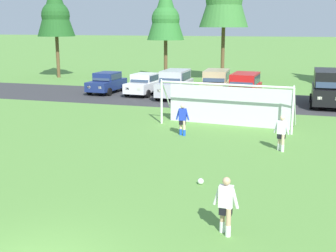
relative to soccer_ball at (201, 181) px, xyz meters
name	(u,v)px	position (x,y,z in m)	size (l,w,h in m)	color
ground_plane	(187,130)	(-2.57, 8.18, -0.11)	(400.00, 400.00, 0.00)	#598C3D
parking_lot_strip	(220,100)	(-2.57, 18.39, -0.11)	(52.00, 8.40, 0.01)	#333335
soccer_ball	(201,181)	(0.00, 0.00, 0.00)	(0.22, 0.22, 0.22)	white
soccer_goal	(227,103)	(-0.65, 9.75, 1.18)	(7.55, 2.57, 2.57)	white
player_striker_near	(281,133)	(2.54, 5.29, 0.71)	(0.72, 0.36, 1.64)	beige
player_defender_far	(183,120)	(-2.48, 6.86, 0.71)	(0.74, 0.28, 1.64)	beige
player_winger_left	(226,206)	(1.48, -3.64, 0.71)	(0.73, 0.36, 1.64)	tan
parked_car_slot_far_left	(107,83)	(-12.28, 19.28, 0.77)	(2.25, 4.31, 1.72)	navy
parked_car_slot_left	(144,84)	(-8.94, 19.22, 0.77)	(2.29, 4.33, 1.72)	silver
parked_car_slot_center_left	(175,84)	(-6.12, 18.39, 1.00)	(2.16, 4.61, 2.16)	#B2B2BC
parked_car_slot_center	(216,84)	(-3.07, 19.42, 1.00)	(2.31, 4.69, 2.16)	tan
parked_car_slot_center_right	(244,88)	(-0.65, 17.63, 1.00)	(2.33, 4.70, 2.16)	red
parked_car_slot_right	(327,87)	(5.05, 17.98, 1.23)	(2.21, 4.81, 2.52)	black
tree_left_edge	(55,9)	(-21.97, 28.22, 7.12)	(3.94, 3.94, 10.52)	brown
tree_mid_left	(166,12)	(-9.92, 28.49, 6.67)	(3.70, 3.70, 9.87)	brown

